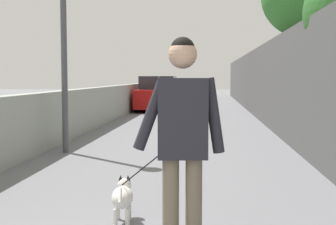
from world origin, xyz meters
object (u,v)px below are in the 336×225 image
object	(u,v)px
car_near	(158,95)
lamp_post	(63,2)
dog	(123,196)
person_skateboarder	(182,131)

from	to	relation	value
car_near	lamp_post	bearing A→B (deg)	177.04
dog	car_near	distance (m)	15.93
person_skateboarder	dog	size ratio (longest dim) A/B	1.23
person_skateboarder	dog	xyz separation A→B (m)	(1.11, 0.68, -0.82)
lamp_post	person_skateboarder	bearing A→B (deg)	-153.81
dog	person_skateboarder	bearing A→B (deg)	-148.61
lamp_post	car_near	distance (m)	11.85
dog	lamp_post	bearing A→B (deg)	24.74
dog	car_near	size ratio (longest dim) A/B	0.36
lamp_post	car_near	xyz separation A→B (m)	(11.61, -0.60, -2.26)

